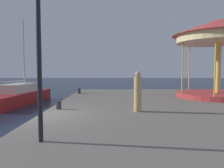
# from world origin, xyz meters

# --- Properties ---
(ground_plane) EXTENTS (120.00, 120.00, 0.00)m
(ground_plane) POSITION_xyz_m (0.00, 0.00, 0.00)
(ground_plane) COLOR #162338
(quay_dock) EXTENTS (14.45, 22.47, 0.80)m
(quay_dock) POSITION_xyz_m (7.22, 0.00, 0.40)
(quay_dock) COLOR slate
(quay_dock) RESTS_ON ground
(sailboat_red) EXTENTS (3.08, 7.36, 6.61)m
(sailboat_red) POSITION_xyz_m (-4.30, 7.48, 0.61)
(sailboat_red) COLOR maroon
(sailboat_red) RESTS_ON ground
(carousel) EXTENTS (6.06, 6.06, 5.19)m
(carousel) POSITION_xyz_m (10.06, 5.52, 4.66)
(carousel) COLOR #B23333
(carousel) RESTS_ON quay_dock
(lamp_post_mid_promenade) EXTENTS (0.36, 0.36, 4.51)m
(lamp_post_mid_promenade) POSITION_xyz_m (1.20, -3.37, 3.87)
(lamp_post_mid_promenade) COLOR black
(lamp_post_mid_promenade) RESTS_ON quay_dock
(bollard_south) EXTENTS (0.24, 0.24, 0.40)m
(bollard_south) POSITION_xyz_m (0.41, 7.65, 1.00)
(bollard_south) COLOR #2D2D33
(bollard_south) RESTS_ON quay_dock
(bollard_north) EXTENTS (0.24, 0.24, 0.40)m
(bollard_north) POSITION_xyz_m (0.49, 1.14, 1.00)
(bollard_north) COLOR #2D2D33
(bollard_north) RESTS_ON quay_dock
(person_by_the_water) EXTENTS (0.34, 0.34, 1.78)m
(person_by_the_water) POSITION_xyz_m (4.13, 0.57, 1.63)
(person_by_the_water) COLOR tan
(person_by_the_water) RESTS_ON quay_dock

